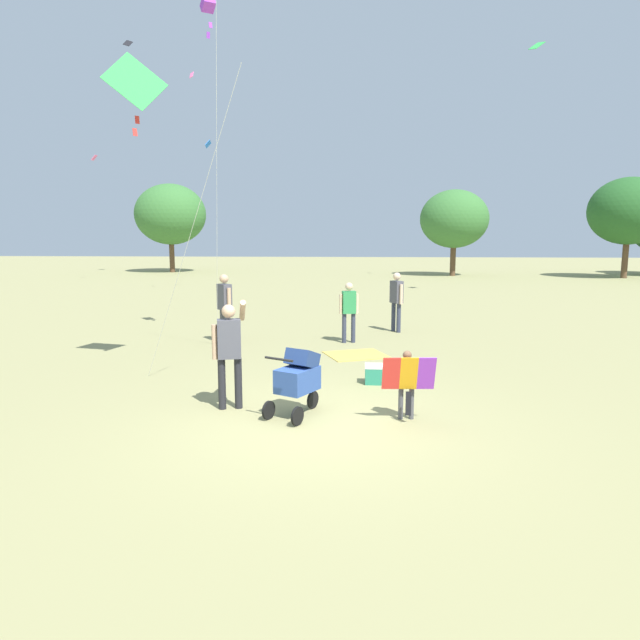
{
  "coord_description": "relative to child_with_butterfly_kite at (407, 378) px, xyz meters",
  "views": [
    {
      "loc": [
        0.55,
        -7.84,
        2.73
      ],
      "look_at": [
        -0.07,
        1.54,
        1.3
      ],
      "focal_mm": 31.93,
      "sensor_mm": 36.0,
      "label": 1
    }
  ],
  "objects": [
    {
      "name": "ground_plane",
      "position": [
        -1.29,
        -0.33,
        -0.64
      ],
      "size": [
        120.0,
        120.0,
        0.0
      ],
      "primitive_type": "plane",
      "color": "#938E5B"
    },
    {
      "name": "treeline_distant",
      "position": [
        5.47,
        30.31,
        3.11
      ],
      "size": [
        38.14,
        7.98,
        6.21
      ],
      "color": "brown",
      "rests_on": "ground"
    },
    {
      "name": "child_with_butterfly_kite",
      "position": [
        0.0,
        0.0,
        0.0
      ],
      "size": [
        0.77,
        0.37,
        1.04
      ],
      "color": "#4C4C51",
      "rests_on": "ground"
    },
    {
      "name": "person_adult_flyer",
      "position": [
        -2.72,
        0.38,
        0.36
      ],
      "size": [
        0.54,
        0.59,
        1.73
      ],
      "color": "#232328",
      "rests_on": "ground"
    },
    {
      "name": "stroller",
      "position": [
        -1.62,
        0.12,
        -0.03
      ],
      "size": [
        0.84,
        1.09,
        1.03
      ],
      "color": "black",
      "rests_on": "ground"
    },
    {
      "name": "kite_adult_black",
      "position": [
        -4.72,
        2.26,
        4.65
      ],
      "size": [
        2.85,
        2.01,
        5.98
      ],
      "color": "green",
      "rests_on": "ground"
    },
    {
      "name": "distant_kites_cluster",
      "position": [
        -3.72,
        21.46,
        10.94
      ],
      "size": [
        22.52,
        11.66,
        10.28
      ],
      "color": "green"
    },
    {
      "name": "person_red_shirt",
      "position": [
        0.35,
        7.69,
        0.35
      ],
      "size": [
        0.37,
        0.47,
        1.66
      ],
      "color": "#33384C",
      "rests_on": "ground"
    },
    {
      "name": "person_sitting_far",
      "position": [
        -0.95,
        5.98,
        0.26
      ],
      "size": [
        0.48,
        0.27,
        1.52
      ],
      "color": "#33384C",
      "rests_on": "ground"
    },
    {
      "name": "person_couple_left",
      "position": [
        -4.04,
        5.7,
        0.39
      ],
      "size": [
        0.42,
        0.44,
        1.74
      ],
      "color": "#4C4C51",
      "rests_on": "ground"
    },
    {
      "name": "picnic_blanket",
      "position": [
        -0.75,
        4.49,
        -0.63
      ],
      "size": [
        1.61,
        1.52,
        0.02
      ],
      "primitive_type": "cube",
      "rotation": [
        0.0,
        0.0,
        0.37
      ],
      "color": "gold",
      "rests_on": "ground"
    },
    {
      "name": "cooler_box",
      "position": [
        -0.36,
        2.06,
        -0.46
      ],
      "size": [
        0.45,
        0.33,
        0.35
      ],
      "color": "#288466",
      "rests_on": "ground"
    }
  ]
}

